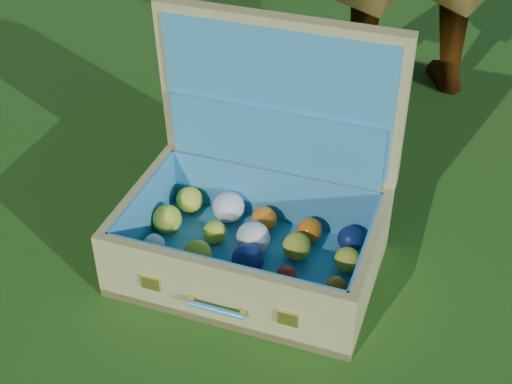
% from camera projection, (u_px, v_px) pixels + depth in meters
% --- Properties ---
extents(ground, '(60.00, 60.00, 0.00)m').
position_uv_depth(ground, '(314.00, 240.00, 1.96)').
color(ground, '#215114').
rests_on(ground, ground).
extents(stray_ball, '(0.06, 0.06, 0.06)m').
position_uv_depth(stray_ball, '(186.00, 194.00, 2.08)').
color(stray_ball, teal).
rests_on(stray_ball, ground).
extents(suitcase, '(0.70, 0.55, 0.62)m').
position_uv_depth(suitcase, '(257.00, 201.00, 1.82)').
color(suitcase, tan).
rests_on(suitcase, ground).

